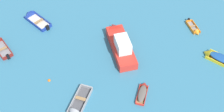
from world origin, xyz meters
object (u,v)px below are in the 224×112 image
object	(u,v)px
rowboat_orange_far_back	(195,30)
mooring_buoy_midfield	(49,80)
rowboat_grey_far_left	(76,109)
rowboat_deep_blue_near_left	(33,17)
motor_launch_red_center	(120,43)
rowboat_red_back_row_center	(143,90)
rowboat_yellow_cluster_outer	(216,57)

from	to	relation	value
rowboat_orange_far_back	mooring_buoy_midfield	distance (m)	18.37
rowboat_grey_far_left	rowboat_deep_blue_near_left	bearing A→B (deg)	114.91
rowboat_deep_blue_near_left	rowboat_grey_far_left	distance (m)	15.06
motor_launch_red_center	mooring_buoy_midfield	size ratio (longest dim) A/B	22.70
motor_launch_red_center	rowboat_red_back_row_center	xyz separation A→B (m)	(2.04, -6.29, -0.52)
rowboat_yellow_cluster_outer	rowboat_deep_blue_near_left	distance (m)	22.74
rowboat_orange_far_back	rowboat_grey_far_left	distance (m)	17.54
rowboat_deep_blue_near_left	rowboat_grey_far_left	bearing A→B (deg)	-65.09
motor_launch_red_center	rowboat_red_back_row_center	bearing A→B (deg)	-72.01
rowboat_yellow_cluster_outer	rowboat_grey_far_left	xyz separation A→B (m)	(-15.15, -6.23, -0.08)
rowboat_yellow_cluster_outer	rowboat_red_back_row_center	distance (m)	9.56
rowboat_red_back_row_center	rowboat_grey_far_left	distance (m)	6.88
rowboat_yellow_cluster_outer	mooring_buoy_midfield	bearing A→B (deg)	-171.85
rowboat_deep_blue_near_left	mooring_buoy_midfield	distance (m)	10.56
rowboat_deep_blue_near_left	rowboat_grey_far_left	xyz separation A→B (m)	(6.34, -13.66, 0.01)
rowboat_yellow_cluster_outer	rowboat_grey_far_left	bearing A→B (deg)	-157.65
rowboat_yellow_cluster_outer	rowboat_grey_far_left	size ratio (longest dim) A/B	0.90
rowboat_grey_far_left	mooring_buoy_midfield	distance (m)	4.75
rowboat_orange_far_back	rowboat_grey_far_left	world-z (taller)	rowboat_grey_far_left
rowboat_orange_far_back	rowboat_deep_blue_near_left	bearing A→B (deg)	171.77
rowboat_yellow_cluster_outer	rowboat_deep_blue_near_left	size ratio (longest dim) A/B	0.92
rowboat_red_back_row_center	mooring_buoy_midfield	world-z (taller)	rowboat_red_back_row_center
motor_launch_red_center	rowboat_deep_blue_near_left	bearing A→B (deg)	153.58
rowboat_grey_far_left	rowboat_orange_far_back	bearing A→B (deg)	37.71
rowboat_red_back_row_center	rowboat_grey_far_left	bearing A→B (deg)	-163.54
motor_launch_red_center	rowboat_yellow_cluster_outer	bearing A→B (deg)	-10.75
rowboat_deep_blue_near_left	rowboat_red_back_row_center	world-z (taller)	rowboat_deep_blue_near_left
rowboat_red_back_row_center	rowboat_orange_far_back	bearing A→B (deg)	50.35
rowboat_deep_blue_near_left	mooring_buoy_midfield	bearing A→B (deg)	-71.88
motor_launch_red_center	mooring_buoy_midfield	bearing A→B (deg)	-148.77
rowboat_deep_blue_near_left	rowboat_red_back_row_center	size ratio (longest dim) A/B	1.39
rowboat_grey_far_left	rowboat_yellow_cluster_outer	bearing A→B (deg)	22.35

